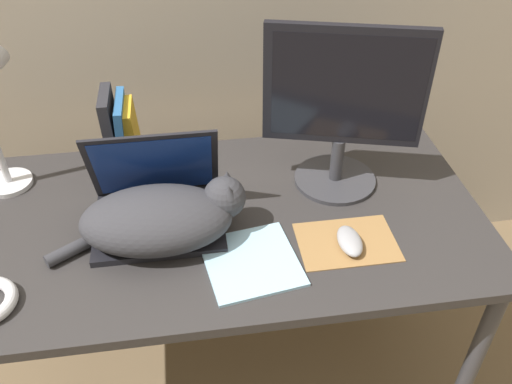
{
  "coord_description": "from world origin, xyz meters",
  "views": [
    {
      "loc": [
        -0.07,
        -0.72,
        1.68
      ],
      "look_at": [
        0.08,
        0.33,
        0.83
      ],
      "focal_mm": 38.0,
      "sensor_mm": 36.0,
      "label": 1
    }
  ],
  "objects_px": {
    "laptop": "(158,205)",
    "book_row": "(122,136)",
    "cat": "(163,218)",
    "computer_mouse": "(350,241)",
    "external_monitor": "(343,107)",
    "notepad": "(251,262)"
  },
  "relations": [
    {
      "from": "computer_mouse",
      "to": "book_row",
      "type": "relative_size",
      "value": 0.43
    },
    {
      "from": "cat",
      "to": "notepad",
      "type": "xyz_separation_m",
      "value": [
        0.2,
        -0.11,
        -0.07
      ]
    },
    {
      "from": "book_row",
      "to": "computer_mouse",
      "type": "bearing_deg",
      "value": -36.33
    },
    {
      "from": "cat",
      "to": "external_monitor",
      "type": "height_order",
      "value": "external_monitor"
    },
    {
      "from": "computer_mouse",
      "to": "book_row",
      "type": "xyz_separation_m",
      "value": [
        -0.56,
        0.41,
        0.1
      ]
    },
    {
      "from": "computer_mouse",
      "to": "notepad",
      "type": "xyz_separation_m",
      "value": [
        -0.25,
        -0.02,
        -0.02
      ]
    },
    {
      "from": "laptop",
      "to": "external_monitor",
      "type": "relative_size",
      "value": 0.71
    },
    {
      "from": "computer_mouse",
      "to": "notepad",
      "type": "relative_size",
      "value": 0.43
    },
    {
      "from": "cat",
      "to": "computer_mouse",
      "type": "xyz_separation_m",
      "value": [
        0.45,
        -0.09,
        -0.06
      ]
    },
    {
      "from": "cat",
      "to": "book_row",
      "type": "bearing_deg",
      "value": 108.49
    },
    {
      "from": "external_monitor",
      "to": "computer_mouse",
      "type": "relative_size",
      "value": 4.23
    },
    {
      "from": "laptop",
      "to": "book_row",
      "type": "height_order",
      "value": "laptop"
    },
    {
      "from": "cat",
      "to": "laptop",
      "type": "bearing_deg",
      "value": 100.11
    },
    {
      "from": "cat",
      "to": "computer_mouse",
      "type": "relative_size",
      "value": 4.57
    },
    {
      "from": "external_monitor",
      "to": "book_row",
      "type": "height_order",
      "value": "external_monitor"
    },
    {
      "from": "external_monitor",
      "to": "notepad",
      "type": "distance_m",
      "value": 0.47
    },
    {
      "from": "laptop",
      "to": "cat",
      "type": "xyz_separation_m",
      "value": [
        0.01,
        -0.08,
        0.03
      ]
    },
    {
      "from": "laptop",
      "to": "external_monitor",
      "type": "distance_m",
      "value": 0.55
    },
    {
      "from": "external_monitor",
      "to": "notepad",
      "type": "height_order",
      "value": "external_monitor"
    },
    {
      "from": "cat",
      "to": "notepad",
      "type": "bearing_deg",
      "value": -28.62
    },
    {
      "from": "cat",
      "to": "external_monitor",
      "type": "bearing_deg",
      "value": 20.0
    },
    {
      "from": "external_monitor",
      "to": "computer_mouse",
      "type": "height_order",
      "value": "external_monitor"
    }
  ]
}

